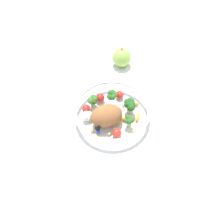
% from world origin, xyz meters
% --- Properties ---
extents(ground_plane, '(2.40, 2.40, 0.00)m').
position_xyz_m(ground_plane, '(0.00, 0.00, 0.00)').
color(ground_plane, white).
extents(food_container, '(0.23, 0.23, 0.08)m').
position_xyz_m(food_container, '(-0.02, 0.01, 0.03)').
color(food_container, white).
rests_on(food_container, ground_plane).
extents(loose_apple, '(0.07, 0.07, 0.08)m').
position_xyz_m(loose_apple, '(0.12, -0.20, 0.03)').
color(loose_apple, '#8CB74C').
rests_on(loose_apple, ground_plane).
extents(folded_napkin, '(0.12, 0.12, 0.01)m').
position_xyz_m(folded_napkin, '(-0.13, 0.22, 0.00)').
color(folded_napkin, white).
rests_on(folded_napkin, ground_plane).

